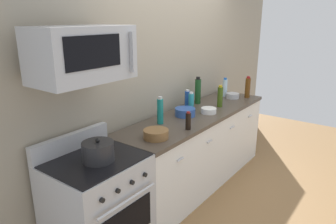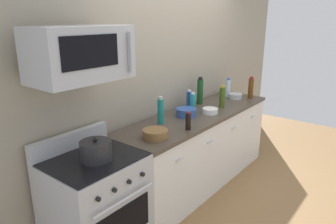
{
  "view_description": "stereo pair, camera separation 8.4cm",
  "coord_description": "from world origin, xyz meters",
  "px_view_note": "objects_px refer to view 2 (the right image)",
  "views": [
    {
      "loc": [
        -3.05,
        -1.83,
        2.01
      ],
      "look_at": [
        -0.67,
        -0.05,
        1.1
      ],
      "focal_mm": 33.42,
      "sensor_mm": 36.0,
      "label": 1
    },
    {
      "loc": [
        -3.0,
        -1.9,
        2.01
      ],
      "look_at": [
        -0.67,
        -0.05,
        1.1
      ],
      "focal_mm": 33.42,
      "sensor_mm": 36.0,
      "label": 2
    }
  ],
  "objects_px": {
    "bowl_white_ceramic": "(210,111)",
    "bowl_wooden_salad": "(155,134)",
    "bowl_steel_prep": "(235,96)",
    "bottle_dish_soap": "(193,102)",
    "bottle_wine_green": "(200,91)",
    "bottle_soy_sauce_dark": "(188,121)",
    "bottle_water_clear": "(228,88)",
    "bottle_wine_amber": "(251,88)",
    "range_oven": "(96,207)",
    "bottle_olive_oil": "(222,97)",
    "bottle_soda_blue": "(189,99)",
    "bottle_sparkling_teal": "(161,111)",
    "stockpot": "(96,151)",
    "microwave": "(80,54)",
    "bowl_blue_mixing": "(186,112)"
  },
  "relations": [
    {
      "from": "bottle_sparkling_teal",
      "to": "bowl_steel_prep",
      "type": "height_order",
      "value": "bottle_sparkling_teal"
    },
    {
      "from": "bowl_wooden_salad",
      "to": "bottle_soda_blue",
      "type": "bearing_deg",
      "value": 17.52
    },
    {
      "from": "microwave",
      "to": "bottle_soda_blue",
      "type": "relative_size",
      "value": 3.2
    },
    {
      "from": "microwave",
      "to": "bowl_blue_mixing",
      "type": "distance_m",
      "value": 1.59
    },
    {
      "from": "bottle_water_clear",
      "to": "bottle_soda_blue",
      "type": "height_order",
      "value": "bottle_water_clear"
    },
    {
      "from": "range_oven",
      "to": "bottle_wine_green",
      "type": "xyz_separation_m",
      "value": [
        1.93,
        0.22,
        0.62
      ]
    },
    {
      "from": "bowl_blue_mixing",
      "to": "bottle_olive_oil",
      "type": "bearing_deg",
      "value": -13.62
    },
    {
      "from": "range_oven",
      "to": "bowl_white_ceramic",
      "type": "height_order",
      "value": "range_oven"
    },
    {
      "from": "bottle_olive_oil",
      "to": "bowl_steel_prep",
      "type": "relative_size",
      "value": 1.5
    },
    {
      "from": "bottle_wine_amber",
      "to": "bowl_wooden_salad",
      "type": "height_order",
      "value": "bottle_wine_amber"
    },
    {
      "from": "bottle_dish_soap",
      "to": "range_oven",
      "type": "bearing_deg",
      "value": -175.73
    },
    {
      "from": "bottle_sparkling_teal",
      "to": "bottle_wine_amber",
      "type": "bearing_deg",
      "value": -10.11
    },
    {
      "from": "bottle_wine_green",
      "to": "bottle_soy_sauce_dark",
      "type": "height_order",
      "value": "bottle_wine_green"
    },
    {
      "from": "microwave",
      "to": "bottle_olive_oil",
      "type": "distance_m",
      "value": 2.09
    },
    {
      "from": "bottle_olive_oil",
      "to": "bowl_blue_mixing",
      "type": "relative_size",
      "value": 1.18
    },
    {
      "from": "microwave",
      "to": "bottle_wine_amber",
      "type": "bearing_deg",
      "value": -4.82
    },
    {
      "from": "bottle_wine_amber",
      "to": "stockpot",
      "type": "relative_size",
      "value": 1.2
    },
    {
      "from": "range_oven",
      "to": "bowl_blue_mixing",
      "type": "distance_m",
      "value": 1.47
    },
    {
      "from": "bottle_water_clear",
      "to": "bottle_olive_oil",
      "type": "distance_m",
      "value": 0.57
    },
    {
      "from": "bowl_white_ceramic",
      "to": "stockpot",
      "type": "relative_size",
      "value": 0.72
    },
    {
      "from": "bottle_wine_green",
      "to": "stockpot",
      "type": "height_order",
      "value": "bottle_wine_green"
    },
    {
      "from": "bottle_dish_soap",
      "to": "bottle_sparkling_teal",
      "type": "xyz_separation_m",
      "value": [
        -0.62,
        -0.01,
        0.03
      ]
    },
    {
      "from": "stockpot",
      "to": "bowl_steel_prep",
      "type": "bearing_deg",
      "value": 0.58
    },
    {
      "from": "bottle_olive_oil",
      "to": "stockpot",
      "type": "distance_m",
      "value": 1.96
    },
    {
      "from": "range_oven",
      "to": "bottle_soda_blue",
      "type": "xyz_separation_m",
      "value": [
        1.67,
        0.21,
        0.56
      ]
    },
    {
      "from": "bottle_soy_sauce_dark",
      "to": "bottle_sparkling_teal",
      "type": "xyz_separation_m",
      "value": [
        -0.03,
        0.34,
        0.05
      ]
    },
    {
      "from": "bottle_water_clear",
      "to": "bottle_soda_blue",
      "type": "distance_m",
      "value": 0.82
    },
    {
      "from": "bottle_olive_oil",
      "to": "bowl_wooden_salad",
      "type": "xyz_separation_m",
      "value": [
        -1.31,
        -0.02,
        -0.09
      ]
    },
    {
      "from": "bottle_olive_oil",
      "to": "bowl_steel_prep",
      "type": "distance_m",
      "value": 0.51
    },
    {
      "from": "bottle_wine_green",
      "to": "microwave",
      "type": "bearing_deg",
      "value": -174.89
    },
    {
      "from": "bowl_steel_prep",
      "to": "bottle_sparkling_teal",
      "type": "bearing_deg",
      "value": 174.46
    },
    {
      "from": "bottle_wine_amber",
      "to": "bowl_wooden_salad",
      "type": "relative_size",
      "value": 1.26
    },
    {
      "from": "bottle_soda_blue",
      "to": "bottle_soy_sauce_dark",
      "type": "height_order",
      "value": "bottle_soda_blue"
    },
    {
      "from": "bottle_soy_sauce_dark",
      "to": "bowl_steel_prep",
      "type": "relative_size",
      "value": 1.01
    },
    {
      "from": "bottle_wine_green",
      "to": "bottle_soda_blue",
      "type": "distance_m",
      "value": 0.26
    },
    {
      "from": "bottle_dish_soap",
      "to": "bowl_white_ceramic",
      "type": "distance_m",
      "value": 0.25
    },
    {
      "from": "microwave",
      "to": "bottle_wine_green",
      "type": "bearing_deg",
      "value": 5.11
    },
    {
      "from": "bottle_wine_green",
      "to": "bottle_water_clear",
      "type": "xyz_separation_m",
      "value": [
        0.56,
        -0.11,
        -0.04
      ]
    },
    {
      "from": "bowl_white_ceramic",
      "to": "bowl_wooden_salad",
      "type": "height_order",
      "value": "bowl_wooden_salad"
    },
    {
      "from": "bottle_wine_green",
      "to": "bottle_olive_oil",
      "type": "relative_size",
      "value": 1.27
    },
    {
      "from": "stockpot",
      "to": "bowl_wooden_salad",
      "type": "bearing_deg",
      "value": -5.27
    },
    {
      "from": "bottle_water_clear",
      "to": "bottle_wine_green",
      "type": "bearing_deg",
      "value": 169.37
    },
    {
      "from": "bowl_steel_prep",
      "to": "bottle_dish_soap",
      "type": "bearing_deg",
      "value": 169.88
    },
    {
      "from": "bowl_white_ceramic",
      "to": "bowl_wooden_salad",
      "type": "distance_m",
      "value": 0.99
    },
    {
      "from": "bottle_water_clear",
      "to": "bottle_wine_amber",
      "type": "xyz_separation_m",
      "value": [
        0.13,
        -0.29,
        0.02
      ]
    },
    {
      "from": "microwave",
      "to": "bowl_blue_mixing",
      "type": "xyz_separation_m",
      "value": [
        1.38,
        0.01,
        -0.78
      ]
    },
    {
      "from": "bottle_wine_amber",
      "to": "bottle_water_clear",
      "type": "bearing_deg",
      "value": 113.59
    },
    {
      "from": "range_oven",
      "to": "bottle_water_clear",
      "type": "height_order",
      "value": "bottle_water_clear"
    },
    {
      "from": "bottle_water_clear",
      "to": "bottle_wine_amber",
      "type": "bearing_deg",
      "value": -66.41
    },
    {
      "from": "bottle_dish_soap",
      "to": "bottle_sparkling_teal",
      "type": "bearing_deg",
      "value": -179.24
    }
  ]
}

